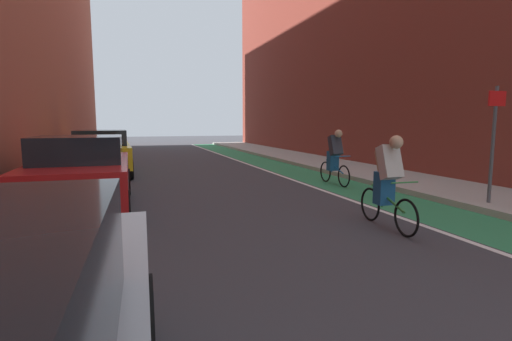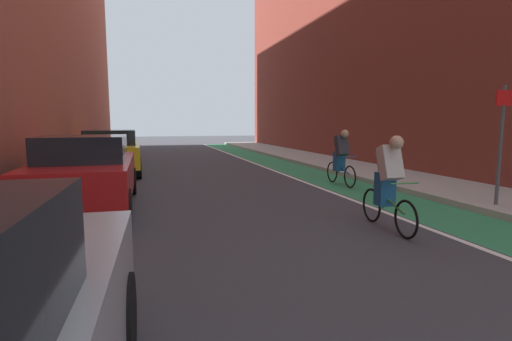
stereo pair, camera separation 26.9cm
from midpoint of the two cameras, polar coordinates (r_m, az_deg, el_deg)
The scene contains 10 objects.
ground_plane at distance 11.67m, azimuth -7.42°, elevation -1.75°, with size 78.95×78.95×0.00m, color #38383D.
bike_lane_paint at distance 14.57m, azimuth 4.53°, elevation 0.06°, with size 1.60×35.89×0.00m, color #2D8451.
lane_divider_stripe at distance 14.25m, azimuth 1.19°, elevation -0.08°, with size 0.12×35.89×0.00m, color white.
sidewalk_right at distance 15.49m, azimuth 11.69°, elevation 0.61°, with size 2.59×35.89×0.14m, color #A8A59E.
building_facade_right at distance 18.94m, azimuth 15.97°, elevation 20.50°, with size 2.40×31.89×12.50m, color brown.
parked_sedan_red at distance 8.48m, azimuth -25.25°, elevation -0.38°, with size 1.83×4.22×1.53m.
parked_sedan_yellow_cab at distance 14.48m, azimuth -22.40°, elevation 2.63°, with size 2.07×4.76×1.53m.
cyclist_mid at distance 6.81m, azimuth 17.82°, elevation -1.23°, with size 0.48×1.66×1.59m.
cyclist_trailing at distance 11.30m, azimuth 10.88°, elevation 2.00°, with size 0.48×1.67×1.59m.
street_sign_post at distance 9.15m, azimuth 31.05°, elevation 4.71°, with size 0.44×0.07×2.38m.
Camera 1 is at (-2.28, 2.66, 1.79)m, focal length 27.01 mm.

